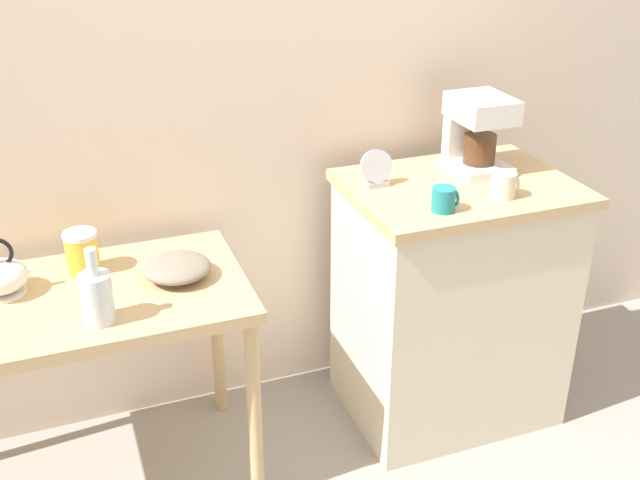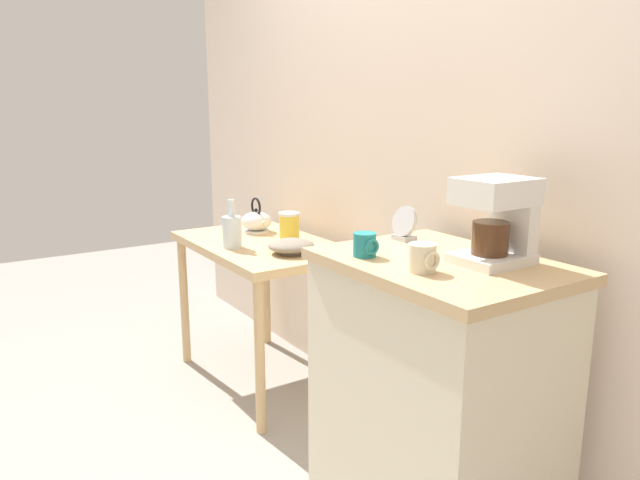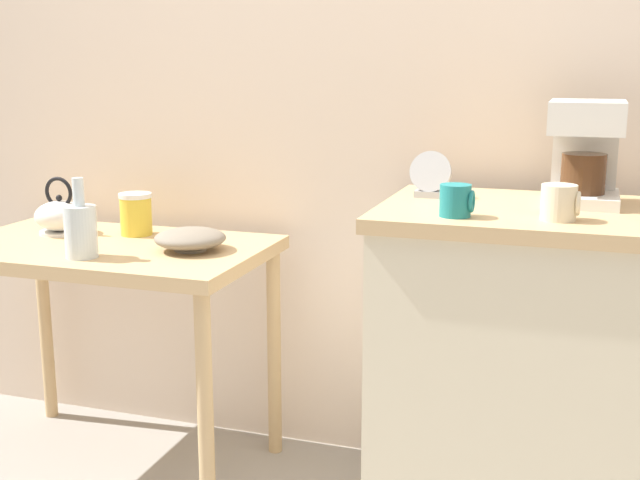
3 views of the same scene
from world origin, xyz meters
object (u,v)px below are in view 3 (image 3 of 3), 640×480
(mug_small_cream, at_px, (560,203))
(bowl_stoneware, at_px, (190,238))
(coffee_maker, at_px, (585,148))
(table_clock, at_px, (430,177))
(canister_enamel, at_px, (136,214))
(teakettle, at_px, (61,216))
(mug_dark_teal, at_px, (456,201))
(glass_carafe_vase, at_px, (81,229))

(mug_small_cream, bearing_deg, bowl_stoneware, 170.92)
(coffee_maker, relative_size, table_clock, 2.12)
(table_clock, bearing_deg, canister_enamel, 175.08)
(teakettle, relative_size, mug_dark_teal, 2.42)
(glass_carafe_vase, height_order, coffee_maker, coffee_maker)
(mug_dark_teal, bearing_deg, canister_enamel, 162.24)
(teakettle, bearing_deg, bowl_stoneware, -9.53)
(bowl_stoneware, distance_m, table_clock, 0.72)
(teakettle, height_order, canister_enamel, teakettle)
(teakettle, bearing_deg, coffee_maker, 0.43)
(bowl_stoneware, relative_size, table_clock, 1.69)
(glass_carafe_vase, xyz_separation_m, table_clock, (0.94, 0.23, 0.16))
(canister_enamel, bearing_deg, table_clock, -4.92)
(mug_small_cream, xyz_separation_m, table_clock, (-0.34, 0.23, 0.01))
(teakettle, relative_size, table_clock, 1.58)
(mug_dark_teal, relative_size, table_clock, 0.65)
(coffee_maker, bearing_deg, table_clock, -175.17)
(glass_carafe_vase, distance_m, mug_dark_teal, 1.06)
(teakettle, relative_size, mug_small_cream, 2.21)
(mug_dark_teal, xyz_separation_m, mug_small_cream, (0.23, 0.03, 0.00))
(bowl_stoneware, bearing_deg, table_clock, 5.25)
(canister_enamel, height_order, coffee_maker, coffee_maker)
(canister_enamel, bearing_deg, coffee_maker, -2.10)
(mug_small_cream, bearing_deg, teakettle, 170.77)
(bowl_stoneware, distance_m, mug_small_cream, 1.06)
(teakettle, xyz_separation_m, mug_dark_teal, (1.30, -0.28, 0.16))
(teakettle, distance_m, mug_small_cream, 1.56)
(glass_carafe_vase, bearing_deg, table_clock, 14.05)
(bowl_stoneware, bearing_deg, teakettle, 170.47)
(canister_enamel, relative_size, mug_small_cream, 1.51)
(canister_enamel, height_order, table_clock, table_clock)
(glass_carafe_vase, distance_m, table_clock, 0.98)
(canister_enamel, bearing_deg, glass_carafe_vase, -87.51)
(glass_carafe_vase, distance_m, coffee_maker, 1.37)
(canister_enamel, bearing_deg, mug_small_cream, -13.45)
(teakettle, height_order, mug_small_cream, mug_small_cream)
(glass_carafe_vase, bearing_deg, canister_enamel, 92.49)
(bowl_stoneware, distance_m, canister_enamel, 0.30)
(mug_dark_teal, relative_size, mug_small_cream, 0.91)
(teakettle, bearing_deg, table_clock, -1.01)
(bowl_stoneware, height_order, mug_small_cream, mug_small_cream)
(glass_carafe_vase, height_order, canister_enamel, glass_carafe_vase)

